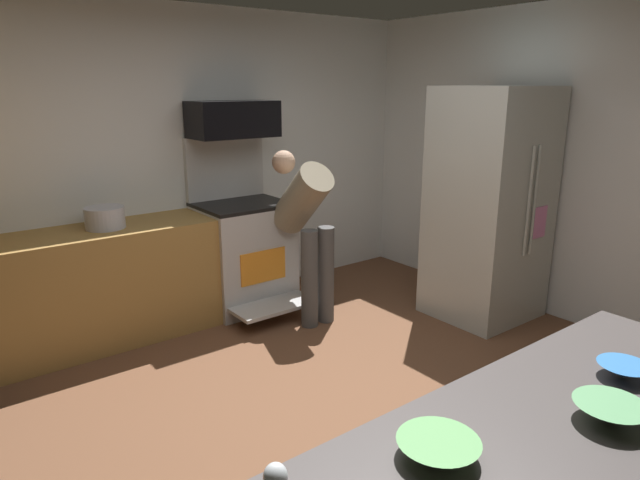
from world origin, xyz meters
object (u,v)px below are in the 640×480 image
person_cook (306,222)px  stock_pot (105,218)px  refrigerator (489,205)px  mixing_bowl_prep (610,413)px  oven_range (244,251)px  microwave (233,119)px  mixing_bowl_small (438,449)px  mixing_bowl_large (623,371)px  wine_glass_mid (276,480)px

person_cook → stock_pot: 1.57m
refrigerator → mixing_bowl_prep: (-2.22, -2.10, -0.04)m
oven_range → microwave: bearing=90.0°
person_cook → mixing_bowl_small: size_ratio=5.74×
oven_range → mixing_bowl_large: size_ratio=7.96×
person_cook → stock_pot: person_cook is taller
mixing_bowl_small → stock_pot: stock_pot is taller
person_cook → mixing_bowl_small: (-1.52, -2.74, 0.08)m
mixing_bowl_small → mixing_bowl_prep: bearing=-20.5°
mixing_bowl_prep → wine_glass_mid: (-1.08, 0.29, 0.09)m
refrigerator → person_cook: (-1.28, 0.86, -0.12)m
microwave → mixing_bowl_large: 3.61m
oven_range → microwave: size_ratio=2.04×
microwave → stock_pot: bearing=-176.1°
microwave → wine_glass_mid: microwave is taller
person_cook → mixing_bowl_small: bearing=-118.9°
refrigerator → mixing_bowl_large: size_ratio=10.22×
mixing_bowl_large → mixing_bowl_small: 0.91m
oven_range → mixing_bowl_large: (-0.34, -3.43, 0.42)m
mixing_bowl_large → mixing_bowl_prep: bearing=-161.9°
oven_range → mixing_bowl_small: oven_range is taller
person_cook → oven_range: bearing=115.3°
oven_range → refrigerator: refrigerator is taller
person_cook → mixing_bowl_large: 2.92m
mixing_bowl_large → mixing_bowl_prep: size_ratio=0.82×
oven_range → mixing_bowl_prep: 3.62m
microwave → mixing_bowl_small: (-1.24, -3.41, -0.74)m
mixing_bowl_large → stock_pot: stock_pot is taller
microwave → person_cook: size_ratio=0.52×
mixing_bowl_prep → person_cook: bearing=72.3°
mixing_bowl_large → wine_glass_mid: wine_glass_mid is taller
wine_glass_mid → mixing_bowl_large: bearing=-7.5°
refrigerator → wine_glass_mid: size_ratio=11.63×
refrigerator → person_cook: 1.55m
oven_range → mixing_bowl_prep: size_ratio=6.51×
mixing_bowl_small → wine_glass_mid: bearing=171.4°
refrigerator → stock_pot: size_ratio=6.66×
refrigerator → mixing_bowl_prep: refrigerator is taller
mixing_bowl_large → mixing_bowl_small: mixing_bowl_small is taller
microwave → mixing_bowl_prep: microwave is taller
microwave → refrigerator: refrigerator is taller
person_cook → wine_glass_mid: size_ratio=8.47×
oven_range → wine_glass_mid: size_ratio=9.05×
person_cook → mixing_bowl_prep: 3.10m
wine_glass_mid → mixing_bowl_prep: bearing=-15.1°
mixing_bowl_small → wine_glass_mid: 0.52m
refrigerator → wine_glass_mid: (-3.31, -1.81, 0.05)m
person_cook → mixing_bowl_small: person_cook is taller
mixing_bowl_small → stock_pot: 3.33m
microwave → stock_pot: (-1.17, -0.08, -0.68)m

